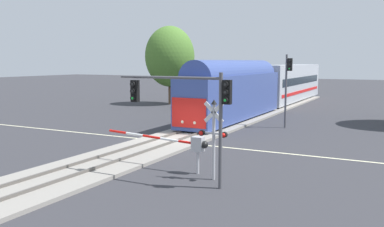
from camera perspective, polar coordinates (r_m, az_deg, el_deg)
ground_plane at (r=28.22m, az=-2.85°, el=-3.87°), size 220.00×220.00×0.00m
road_centre_stripe at (r=28.22m, az=-2.85°, el=-3.86°), size 44.00×0.20×0.01m
railway_track at (r=28.20m, az=-2.85°, el=-3.68°), size 4.40×80.00×0.32m
commuter_train at (r=46.98m, az=10.10°, el=3.84°), size 3.04×39.70×5.16m
crossing_gate_near at (r=20.33m, az=-0.82°, el=-4.09°), size 5.81×0.40×1.80m
crossing_signal_mast at (r=18.88m, az=2.94°, el=-2.40°), size 1.36×0.44×3.68m
traffic_signal_near_right at (r=18.04m, az=-0.60°, el=1.86°), size 5.51×0.38×4.91m
traffic_signal_far_side at (r=34.47m, az=12.87°, el=4.57°), size 0.53×0.38×5.91m
pine_left_background at (r=52.66m, az=-3.04°, el=7.74°), size 6.15×6.15×9.73m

